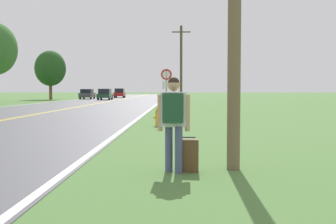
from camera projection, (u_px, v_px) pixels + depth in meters
name	position (u px, v px, depth m)	size (l,w,h in m)	color
hitchhiker_person	(174.00, 114.00, 7.36)	(0.57, 0.43, 1.69)	#475175
suitcase	(188.00, 156.00, 7.50)	(0.37, 0.19, 0.63)	brown
fire_hydrant	(159.00, 116.00, 16.94)	(0.44, 0.28, 0.77)	gold
traffic_sign	(166.00, 81.00, 21.97)	(0.60, 0.10, 2.55)	gray
utility_pole_midground	(181.00, 64.00, 40.51)	(1.80, 0.24, 7.58)	brown
tree_left_verge	(50.00, 68.00, 60.98)	(4.45, 4.45, 7.09)	brown
car_dark_green_sedan_mid_near	(105.00, 94.00, 59.11)	(1.88, 4.56, 1.57)	black
car_dark_grey_sedan_mid_far	(87.00, 94.00, 64.33)	(1.85, 4.40, 1.53)	black
car_red_sedan_receding	(120.00, 93.00, 73.84)	(1.87, 4.50, 1.64)	black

